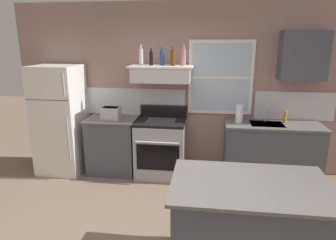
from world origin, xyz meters
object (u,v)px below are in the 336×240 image
(bottle_clear_tall, at_px, (141,57))
(kitchen_island, at_px, (248,228))
(bottle_balsamic_dark, at_px, (151,58))
(bottle_blue_liqueur, at_px, (162,58))
(dish_soap_bottle, at_px, (285,117))
(paper_towel_roll, at_px, (239,114))
(stove_range, at_px, (161,147))
(refrigerator, at_px, (60,120))
(toaster, at_px, (111,113))
(bottle_rose_pink, at_px, (183,57))
(bottle_amber_wine, at_px, (173,57))

(bottle_clear_tall, xyz_separation_m, kitchen_island, (1.43, -2.10, -1.42))
(bottle_clear_tall, distance_m, bottle_balsamic_dark, 0.17)
(bottle_blue_liqueur, relative_size, dish_soap_bottle, 1.52)
(kitchen_island, bearing_deg, paper_towel_roll, 87.63)
(stove_range, distance_m, paper_towel_roll, 1.33)
(refrigerator, relative_size, stove_range, 1.60)
(bottle_blue_liqueur, bearing_deg, bottle_clear_tall, -179.25)
(kitchen_island, bearing_deg, toaster, 134.25)
(bottle_balsamic_dark, bearing_deg, bottle_rose_pink, -0.72)
(dish_soap_bottle, bearing_deg, bottle_blue_liqueur, 179.89)
(refrigerator, relative_size, bottle_rose_pink, 5.61)
(paper_towel_roll, height_order, kitchen_island, paper_towel_roll)
(stove_range, bearing_deg, paper_towel_roll, 1.80)
(refrigerator, height_order, bottle_balsamic_dark, bottle_balsamic_dark)
(stove_range, bearing_deg, bottle_clear_tall, 157.05)
(toaster, bearing_deg, bottle_balsamic_dark, 9.44)
(refrigerator, bearing_deg, bottle_amber_wine, 5.13)
(bottle_balsamic_dark, xyz_separation_m, kitchen_island, (1.26, -2.06, -1.39))
(stove_range, bearing_deg, bottle_blue_liqueur, 88.84)
(stove_range, xyz_separation_m, bottle_rose_pink, (0.33, 0.09, 1.41))
(paper_towel_roll, xyz_separation_m, dish_soap_bottle, (0.69, 0.10, -0.04))
(bottle_clear_tall, bearing_deg, bottle_amber_wine, 0.42)
(stove_range, xyz_separation_m, bottle_blue_liqueur, (0.00, 0.14, 1.40))
(stove_range, distance_m, dish_soap_bottle, 1.96)
(toaster, bearing_deg, dish_soap_bottle, 3.25)
(refrigerator, distance_m, bottle_rose_pink, 2.22)
(bottle_clear_tall, xyz_separation_m, paper_towel_roll, (1.51, -0.10, -0.83))
(bottle_rose_pink, relative_size, kitchen_island, 0.22)
(bottle_amber_wine, bearing_deg, dish_soap_bottle, -0.09)
(stove_range, distance_m, bottle_rose_pink, 1.45)
(bottle_balsamic_dark, bearing_deg, paper_towel_roll, -2.31)
(dish_soap_bottle, bearing_deg, bottle_clear_tall, -179.98)
(stove_range, xyz_separation_m, bottle_amber_wine, (0.17, 0.14, 1.40))
(stove_range, relative_size, bottle_blue_liqueur, 3.98)
(bottle_blue_liqueur, bearing_deg, bottle_amber_wine, -0.25)
(paper_towel_roll, bearing_deg, bottle_clear_tall, 176.25)
(dish_soap_bottle, bearing_deg, bottle_balsamic_dark, -178.71)
(stove_range, xyz_separation_m, bottle_balsamic_dark, (-0.16, 0.09, 1.39))
(bottle_balsamic_dark, bearing_deg, kitchen_island, -58.45)
(toaster, xyz_separation_m, stove_range, (0.79, 0.01, -0.54))
(toaster, distance_m, bottle_rose_pink, 1.43)
(stove_range, height_order, bottle_balsamic_dark, bottle_balsamic_dark)
(bottle_blue_liqueur, distance_m, kitchen_island, 2.76)
(paper_towel_roll, bearing_deg, kitchen_island, -92.37)
(refrigerator, height_order, stove_range, refrigerator)
(bottle_rose_pink, bearing_deg, dish_soap_bottle, 1.92)
(bottle_balsamic_dark, bearing_deg, bottle_amber_wine, 8.53)
(stove_range, xyz_separation_m, kitchen_island, (1.11, -1.97, -0.01))
(bottle_balsamic_dark, xyz_separation_m, bottle_blue_liqueur, (0.16, 0.05, 0.01))
(bottle_rose_pink, bearing_deg, stove_range, -165.55)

